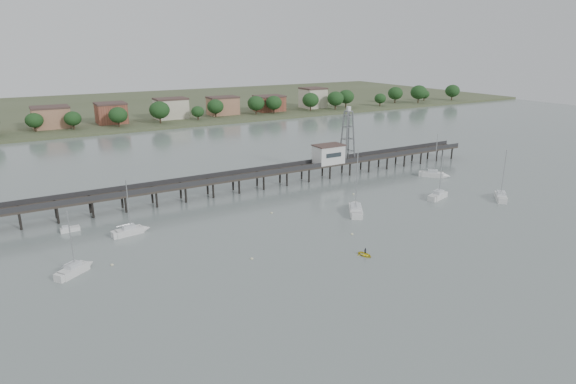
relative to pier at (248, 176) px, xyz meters
name	(u,v)px	position (x,y,z in m)	size (l,w,h in m)	color
ground_plane	(416,286)	(0.00, -60.00, -3.79)	(500.00, 500.00, 0.00)	slate
pier	(248,176)	(0.00, 0.00, 0.00)	(150.00, 5.00, 5.50)	#2D2823
pier_building	(328,154)	(25.00, 0.00, 2.87)	(8.40, 5.40, 5.30)	silver
lattice_tower	(348,136)	(31.50, 0.00, 7.31)	(3.20, 3.20, 15.50)	slate
sailboat_a	(78,268)	(-44.82, -28.03, -3.14)	(6.69, 5.63, 11.42)	silver
sailboat_b	(134,230)	(-32.74, -15.48, -3.14)	(7.23, 2.97, 11.72)	silver
sailboat_c	(355,208)	(13.78, -26.89, -3.16)	(7.50, 9.30, 15.37)	silver
sailboat_d	(440,195)	(38.04, -29.59, -3.15)	(7.90, 4.25, 12.60)	silver
sailboat_e	(437,175)	(51.68, -15.69, -3.15)	(6.96, 7.36, 13.01)	silver
sailboat_f	(500,196)	(50.23, -37.39, -3.15)	(7.15, 7.02, 12.86)	silver
white_tender	(70,229)	(-43.77, -7.83, -3.35)	(3.69, 1.59, 1.42)	silver
yellow_dinghy	(365,256)	(0.38, -47.01, -3.79)	(2.02, 0.58, 2.82)	yellow
dinghy_occupant	(365,256)	(0.38, -47.01, -3.79)	(0.46, 1.25, 0.30)	black
mooring_buoys	(320,223)	(2.56, -29.39, -3.71)	(90.44, 21.85, 0.39)	beige
far_shore	(111,108)	(0.36, 179.58, -2.85)	(500.00, 170.00, 10.40)	#475133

